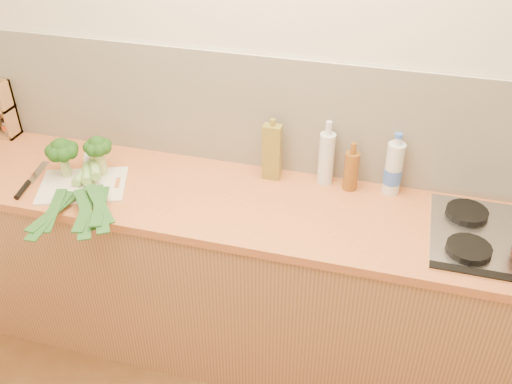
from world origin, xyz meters
TOP-DOWN VIEW (x-y plane):
  - room_shell at (0.00, 1.49)m, footprint 3.50×3.50m
  - counter at (0.00, 1.20)m, footprint 3.20×0.62m
  - gas_hob at (1.02, 1.20)m, footprint 0.58×0.50m
  - chopping_board at (-0.77, 1.11)m, footprint 0.45×0.39m
  - broccoli_left at (-0.88, 1.15)m, footprint 0.15×0.15m
  - broccoli_right at (-0.73, 1.21)m, footprint 0.13×0.13m
  - leek_front at (-0.78, 1.06)m, footprint 0.13×0.65m
  - leek_mid at (-0.72, 1.07)m, footprint 0.35×0.61m
  - leek_back at (-0.69, 1.10)m, footprint 0.41×0.60m
  - chefs_knife at (-1.01, 1.04)m, footprint 0.09×0.32m
  - oil_tin at (0.02, 1.41)m, footprint 0.08×0.05m
  - glass_bottle at (0.26, 1.43)m, footprint 0.07×0.07m
  - amber_bottle at (0.38, 1.41)m, footprint 0.06×0.06m
  - water_bottle at (0.55, 1.43)m, footprint 0.08×0.08m

SIDE VIEW (x-z plane):
  - counter at x=0.00m, z-range 0.00..0.90m
  - chopping_board at x=-0.77m, z-range 0.90..0.91m
  - chefs_knife at x=-1.01m, z-range 0.90..0.92m
  - gas_hob at x=1.02m, z-range 0.89..0.93m
  - leek_front at x=-0.78m, z-range 0.91..0.96m
  - leek_mid at x=-0.72m, z-range 0.93..0.97m
  - leek_back at x=-0.69m, z-range 0.95..0.99m
  - amber_bottle at x=0.38m, z-range 0.88..1.11m
  - water_bottle at x=0.55m, z-range 0.88..1.15m
  - glass_bottle at x=0.26m, z-range 0.88..1.18m
  - oil_tin at x=0.02m, z-range 0.89..1.18m
  - broccoli_left at x=-0.88m, z-range 0.95..1.13m
  - broccoli_right at x=-0.73m, z-range 0.95..1.14m
  - room_shell at x=0.00m, z-range -0.58..2.92m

